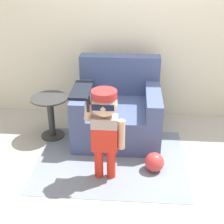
# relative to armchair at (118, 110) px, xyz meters

# --- Properties ---
(ground_plane) EXTENTS (10.00, 10.00, 0.00)m
(ground_plane) POSITION_rel_armchair_xyz_m (0.14, -0.23, -0.31)
(ground_plane) COLOR #ADA89E
(wall_back) EXTENTS (10.00, 0.05, 2.60)m
(wall_back) POSITION_rel_armchair_xyz_m (0.14, 0.60, 0.99)
(wall_back) COLOR beige
(wall_back) RESTS_ON ground_plane
(armchair) EXTENTS (1.00, 0.94, 0.89)m
(armchair) POSITION_rel_armchair_xyz_m (0.00, 0.00, 0.00)
(armchair) COLOR #475684
(armchair) RESTS_ON ground_plane
(person_child) EXTENTS (0.38, 0.28, 0.92)m
(person_child) POSITION_rel_armchair_xyz_m (-0.07, -0.86, 0.30)
(person_child) COLOR red
(person_child) RESTS_ON ground_plane
(side_table) EXTENTS (0.43, 0.43, 0.51)m
(side_table) POSITION_rel_armchair_xyz_m (-0.78, -0.14, -0.00)
(side_table) COLOR #333333
(side_table) RESTS_ON ground_plane
(rug) EXTENTS (1.57, 1.26, 0.01)m
(rug) POSITION_rel_armchair_xyz_m (-0.04, -0.57, -0.31)
(rug) COLOR gray
(rug) RESTS_ON ground_plane
(toy_ball) EXTENTS (0.20, 0.20, 0.20)m
(toy_ball) POSITION_rel_armchair_xyz_m (0.41, -0.72, -0.21)
(toy_ball) COLOR #D13838
(toy_ball) RESTS_ON ground_plane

